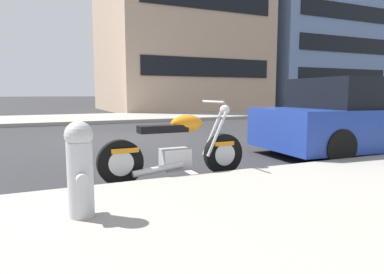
% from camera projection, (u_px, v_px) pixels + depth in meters
% --- Properties ---
extents(ground_plane, '(260.00, 260.00, 0.00)m').
position_uv_depth(ground_plane, '(124.00, 139.00, 9.18)').
color(ground_plane, '#28282B').
extents(sidewalk_far_curb, '(120.00, 5.00, 0.14)m').
position_uv_depth(sidewalk_far_curb, '(294.00, 112.00, 20.73)').
color(sidewalk_far_curb, gray).
rests_on(sidewalk_far_curb, ground).
extents(parking_stall_stripe, '(0.12, 2.20, 0.01)m').
position_uv_depth(parking_stall_stripe, '(190.00, 172.00, 5.39)').
color(parking_stall_stripe, silver).
rests_on(parking_stall_stripe, ground).
extents(parked_motorcycle, '(2.16, 0.62, 1.10)m').
position_uv_depth(parked_motorcycle, '(177.00, 150.00, 4.89)').
color(parked_motorcycle, black).
rests_on(parked_motorcycle, ground).
extents(parked_car_mid_block, '(4.32, 2.15, 1.49)m').
position_uv_depth(parked_car_mid_block, '(361.00, 118.00, 7.04)').
color(parked_car_mid_block, navy).
rests_on(parked_car_mid_block, ground).
extents(fire_hydrant, '(0.24, 0.36, 0.83)m').
position_uv_depth(fire_hydrant, '(80.00, 167.00, 3.00)').
color(fire_hydrant, '#B7B7BC').
rests_on(fire_hydrant, sidewalk_near_curb).
extents(townhouse_far_uphill, '(9.87, 10.25, 12.34)m').
position_uv_depth(townhouse_far_uphill, '(176.00, 23.00, 24.75)').
color(townhouse_far_uphill, tan).
rests_on(townhouse_far_uphill, ground).
extents(townhouse_corner_block, '(9.82, 8.70, 10.89)m').
position_uv_depth(townhouse_corner_block, '(303.00, 41.00, 28.63)').
color(townhouse_corner_block, '#6B84B2').
rests_on(townhouse_corner_block, ground).
extents(townhouse_behind_pole, '(11.07, 11.34, 8.71)m').
position_uv_depth(townhouse_behind_pole, '(380.00, 61.00, 34.52)').
color(townhouse_behind_pole, beige).
rests_on(townhouse_behind_pole, ground).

